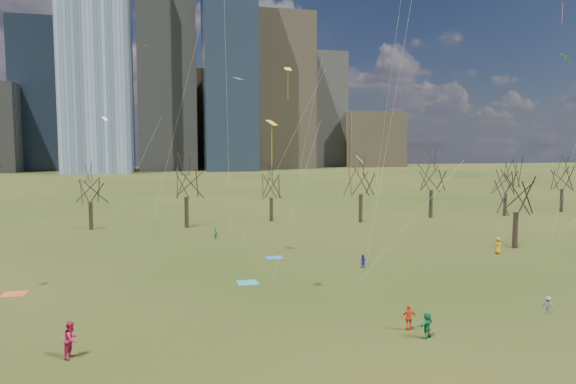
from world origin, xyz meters
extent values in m
plane|color=black|center=(0.00, 0.00, 0.00)|extent=(500.00, 500.00, 0.00)
cube|color=slate|center=(-35.00, 190.00, 59.00)|extent=(26.00, 26.00, 118.00)
cube|color=slate|center=(-8.00, 205.00, 47.50)|extent=(24.00, 24.00, 95.00)
cube|color=#384C66|center=(18.00, 195.00, 52.50)|extent=(22.00, 22.00, 105.00)
cube|color=#726347|center=(45.00, 215.00, 36.00)|extent=(28.00, 28.00, 72.00)
cube|color=#384C66|center=(-60.00, 220.00, 32.50)|extent=(25.00, 25.00, 65.00)
cube|color=slate|center=(70.00, 230.00, 29.00)|extent=(22.00, 22.00, 58.00)
cube|color=#726347|center=(5.00, 240.00, 24.00)|extent=(30.00, 30.00, 48.00)
cube|color=#726347|center=(95.00, 225.00, 14.00)|extent=(30.00, 28.00, 28.00)
cylinder|color=black|center=(-19.00, 41.00, 1.80)|extent=(0.52, 0.52, 3.60)
cylinder|color=black|center=(-7.00, 40.00, 2.02)|extent=(0.54, 0.54, 4.05)
cylinder|color=black|center=(5.00, 43.00, 1.69)|extent=(0.51, 0.51, 3.38)
cylinder|color=black|center=(17.00, 39.00, 1.98)|extent=(0.54, 0.54, 3.96)
cylinder|color=black|center=(29.00, 41.00, 2.07)|extent=(0.54, 0.54, 4.14)
cylinder|color=black|center=(41.00, 40.00, 1.75)|extent=(0.52, 0.52, 3.51)
cylinder|color=black|center=(53.00, 42.00, 1.87)|extent=(0.53, 0.53, 3.74)
cylinder|color=black|center=(26.00, 18.00, 1.91)|extent=(0.53, 0.53, 3.83)
cube|color=teal|center=(-3.53, 10.94, 0.01)|extent=(1.60, 1.50, 0.03)
cube|color=#235EA4|center=(0.39, 19.25, 0.01)|extent=(1.60, 1.50, 0.03)
cube|color=#B54324|center=(-20.49, 11.82, 0.01)|extent=(1.60, 1.50, 0.03)
imported|color=#AE183D|center=(-14.45, -1.11, 0.94)|extent=(0.99, 1.11, 1.89)
imported|color=slate|center=(13.97, -0.99, 0.58)|extent=(0.77, 0.86, 1.16)
imported|color=#EC421A|center=(3.98, -1.59, 0.76)|extent=(0.94, 0.51, 1.52)
imported|color=#1B7B3E|center=(4.41, -2.90, 0.75)|extent=(1.44, 1.07, 1.51)
imported|color=#252192|center=(7.10, 13.33, 0.61)|extent=(0.69, 0.74, 1.22)
imported|color=orange|center=(22.41, 15.81, 0.83)|extent=(0.54, 0.82, 1.67)
imported|color=#197351|center=(-4.14, 30.44, 0.72)|extent=(0.52, 0.61, 1.43)
plane|color=orange|center=(-2.63, 5.71, 12.27)|extent=(1.05, 1.03, 0.38)
cylinder|color=silver|center=(-1.49, 3.88, 6.84)|extent=(2.30, 3.67, 10.88)
cylinder|color=orange|center=(-2.63, 5.71, 10.68)|extent=(0.04, 0.04, 2.70)
cylinder|color=silver|center=(6.17, 5.72, 13.46)|extent=(0.41, 7.99, 24.12)
cylinder|color=silver|center=(-3.61, 22.80, 15.93)|extent=(1.22, 6.40, 29.05)
plane|color=#239B5C|center=(26.18, 12.26, 18.76)|extent=(1.30, 1.37, 0.70)
plane|color=#2E86C5|center=(-11.33, 30.35, 21.46)|extent=(0.96, 0.99, 0.25)
cylinder|color=silver|center=(-8.80, 26.07, 11.43)|extent=(5.09, 8.58, 20.06)
plane|color=#F8AB14|center=(3.69, 27.40, 19.13)|extent=(1.04, 0.94, 0.45)
cylinder|color=silver|center=(4.32, 23.04, 10.26)|extent=(1.26, 8.74, 17.74)
cylinder|color=#F8AB14|center=(3.69, 27.40, 17.32)|extent=(0.04, 0.04, 3.00)
plane|color=#E4FE28|center=(3.15, 4.35, 9.82)|extent=(0.71, 0.80, 0.48)
cylinder|color=silver|center=(5.83, 2.39, 5.61)|extent=(5.38, 3.95, 8.43)
cylinder|color=#E55480|center=(29.06, 16.27, 24.08)|extent=(0.04, 0.04, 2.40)
plane|color=white|center=(-15.91, 31.28, 13.68)|extent=(0.91, 0.89, 0.43)
cylinder|color=silver|center=(-12.87, 28.31, 7.54)|extent=(6.09, 5.97, 12.29)
plane|color=blue|center=(7.84, 14.20, 22.35)|extent=(1.26, 1.28, 0.59)
cylinder|color=silver|center=(7.45, 10.28, 11.87)|extent=(0.80, 7.85, 20.95)
plane|color=green|center=(-3.00, 18.79, 16.80)|extent=(1.41, 1.39, 0.28)
cylinder|color=silver|center=(0.00, 15.27, 9.10)|extent=(6.02, 7.06, 15.41)
camera|label=1|loc=(-9.65, -28.17, 10.72)|focal=32.00mm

